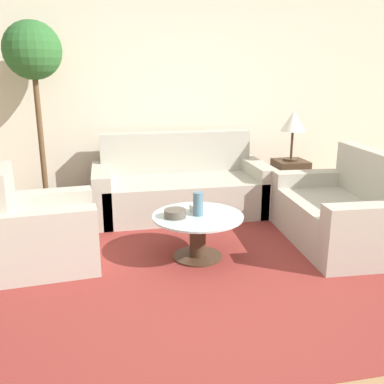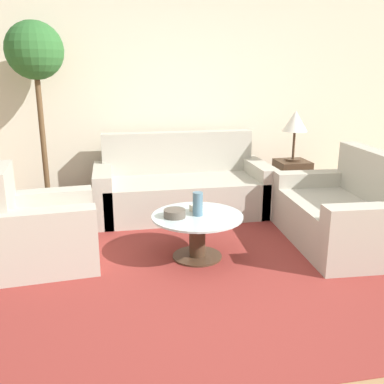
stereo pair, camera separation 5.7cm
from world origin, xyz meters
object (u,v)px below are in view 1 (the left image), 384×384
object	(u,v)px
table_lamp	(293,123)
vase	(198,204)
loveseat	(345,214)
coffee_table	(198,230)
book_stack	(201,208)
bowl	(175,213)
armchair	(38,234)
sofa_main	(180,188)
potted_plant	(35,75)

from	to	relation	value
table_lamp	vase	distance (m)	1.98
loveseat	table_lamp	xyz separation A→B (m)	(-0.05, 1.19, 0.76)
coffee_table	book_stack	distance (m)	0.21
vase	bowl	bearing A→B (deg)	-176.55
vase	loveseat	bearing A→B (deg)	2.39
loveseat	book_stack	size ratio (longest dim) A/B	7.05
table_lamp	bowl	world-z (taller)	table_lamp
coffee_table	loveseat	bearing A→B (deg)	2.39
armchair	vase	xyz separation A→B (m)	(1.38, -0.13, 0.22)
sofa_main	loveseat	size ratio (longest dim) A/B	1.39
book_stack	potted_plant	bearing A→B (deg)	121.22
armchair	loveseat	size ratio (longest dim) A/B	0.62
sofa_main	armchair	xyz separation A→B (m)	(-1.46, -1.21, -0.00)
vase	book_stack	size ratio (longest dim) A/B	1.02
book_stack	bowl	bearing A→B (deg)	-173.31
coffee_table	bowl	bearing A→B (deg)	-176.58
vase	bowl	size ratio (longest dim) A/B	1.10
loveseat	vase	size ratio (longest dim) A/B	6.94
table_lamp	potted_plant	size ratio (longest dim) A/B	0.28
armchair	coffee_table	distance (m)	1.38
armchair	book_stack	bearing A→B (deg)	-96.20
loveseat	coffee_table	world-z (taller)	loveseat
table_lamp	potted_plant	world-z (taller)	potted_plant
armchair	coffee_table	xyz separation A→B (m)	(1.38, -0.13, -0.02)
sofa_main	vase	world-z (taller)	sofa_main
armchair	table_lamp	xyz separation A→B (m)	(2.82, 1.12, 0.76)
coffee_table	table_lamp	xyz separation A→B (m)	(1.44, 1.25, 0.78)
armchair	table_lamp	bearing A→B (deg)	-73.37
loveseat	armchair	bearing A→B (deg)	-88.34
potted_plant	armchair	bearing A→B (deg)	-86.45
vase	bowl	xyz separation A→B (m)	(-0.21, -0.01, -0.07)
bowl	book_stack	distance (m)	0.29
table_lamp	book_stack	bearing A→B (deg)	-140.31
sofa_main	vase	bearing A→B (deg)	-93.57
coffee_table	vase	size ratio (longest dim) A/B	3.87
armchair	coffee_table	size ratio (longest dim) A/B	1.12
potted_plant	sofa_main	bearing A→B (deg)	-4.09
sofa_main	table_lamp	distance (m)	1.55
coffee_table	potted_plant	bearing A→B (deg)	135.09
loveseat	bowl	distance (m)	1.71
loveseat	coffee_table	xyz separation A→B (m)	(-1.49, -0.06, -0.02)
bowl	sofa_main	bearing A→B (deg)	77.82
bowl	armchair	bearing A→B (deg)	172.99
loveseat	table_lamp	size ratio (longest dim) A/B	2.45
loveseat	coffee_table	size ratio (longest dim) A/B	1.79
sofa_main	armchair	world-z (taller)	sofa_main
bowl	coffee_table	bearing A→B (deg)	3.42
coffee_table	table_lamp	distance (m)	2.06
loveseat	book_stack	bearing A→B (deg)	-88.56
loveseat	potted_plant	bearing A→B (deg)	-112.20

